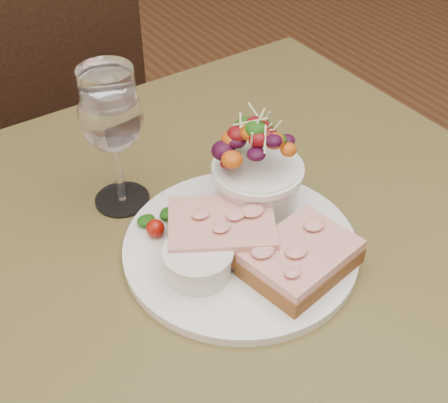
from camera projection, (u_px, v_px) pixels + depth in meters
cafe_table at (236, 303)px, 0.81m from camera, size 0.80×0.80×0.75m
chair_far at (41, 210)px, 1.48m from camera, size 0.43×0.43×0.90m
dinner_plate at (240, 248)px, 0.73m from camera, size 0.27×0.27×0.01m
sandwich_front at (301, 258)px, 0.69m from camera, size 0.13×0.11×0.03m
sandwich_back at (222, 231)px, 0.71m from camera, size 0.15×0.14×0.03m
ramekin at (198, 261)px, 0.68m from camera, size 0.07×0.07×0.04m
salad_bowl at (258, 167)px, 0.74m from camera, size 0.10×0.10×0.13m
garnish at (160, 224)px, 0.74m from camera, size 0.05×0.04×0.02m
wine_glass at (111, 120)px, 0.72m from camera, size 0.08×0.08×0.18m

